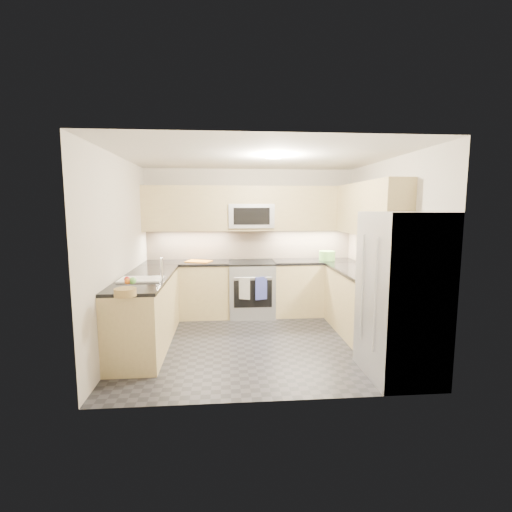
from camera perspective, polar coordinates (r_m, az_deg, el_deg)
name	(u,v)px	position (r m, az deg, el deg)	size (l,w,h in m)	color
floor	(258,341)	(5.27, 0.33, -13.01)	(3.60, 3.20, 0.00)	black
ceiling	(258,157)	(4.98, 0.35, 15.05)	(3.60, 3.20, 0.02)	beige
wall_back	(250,241)	(6.56, -0.91, 2.29)	(3.60, 0.02, 2.50)	#BDB4A5
wall_front	(274,273)	(3.40, 2.75, -2.62)	(3.60, 0.02, 2.50)	#BDB4A5
wall_left	(121,253)	(5.13, -20.10, 0.38)	(0.02, 3.20, 2.50)	#BDB4A5
wall_right	(388,251)	(5.43, 19.60, 0.77)	(0.02, 3.20, 2.50)	#BDB4A5
base_cab_back_left	(187,290)	(6.40, -10.53, -5.21)	(1.42, 0.60, 0.90)	tan
base_cab_back_right	(314,288)	(6.55, 8.87, -4.89)	(1.42, 0.60, 0.90)	tan
base_cab_right	(361,305)	(5.60, 15.78, -7.22)	(0.60, 1.70, 0.90)	tan
base_cab_peninsula	(147,312)	(5.22, -16.49, -8.33)	(0.60, 2.00, 0.90)	tan
countertop_back_left	(187,263)	(6.32, -10.63, -1.05)	(1.42, 0.63, 0.04)	black
countertop_back_right	(314,261)	(6.47, 8.96, -0.82)	(1.42, 0.63, 0.04)	black
countertop_right	(362,273)	(5.50, 15.96, -2.48)	(0.63, 1.70, 0.04)	black
countertop_peninsula	(145,278)	(5.11, -16.69, -3.25)	(0.63, 2.00, 0.04)	black
upper_cab_back	(251,209)	(6.35, -0.82, 7.32)	(3.60, 0.35, 0.75)	tan
upper_cab_right	(369,209)	(5.59, 17.05, 6.96)	(0.35, 1.95, 0.75)	tan
backsplash_back	(250,244)	(6.56, -0.91, 1.81)	(3.60, 0.01, 0.51)	#C2A78C
backsplash_right	(374,251)	(5.85, 17.73, 0.76)	(0.01, 2.30, 0.51)	#C2A78C
gas_range	(251,289)	(6.36, -0.70, -5.13)	(0.76, 0.65, 0.91)	#969A9D
range_cooktop	(251,263)	(6.27, -0.71, -1.02)	(0.76, 0.65, 0.03)	black
oven_door_glass	(253,294)	(6.04, -0.47, -5.86)	(0.62, 0.02, 0.45)	black
oven_handle	(253,278)	(5.96, -0.46, -3.38)	(0.02, 0.02, 0.60)	#B2B5BA
microwave	(251,216)	(6.33, -0.80, 6.19)	(0.76, 0.40, 0.40)	#A5A6AD
microwave_door	(252,216)	(6.13, -0.66, 6.14)	(0.60, 0.01, 0.28)	black
refrigerator	(401,296)	(4.32, 21.43, -5.69)	(0.70, 0.90, 1.80)	#ACADB4
fridge_handle_left	(375,296)	(4.00, 17.82, -5.83)	(0.02, 0.02, 1.20)	#B2B5BA
fridge_handle_right	(362,288)	(4.32, 15.99, -4.76)	(0.02, 0.02, 1.20)	#B2B5BA
sink_basin	(141,285)	(4.88, -17.27, -4.26)	(0.52, 0.38, 0.16)	white
faucet	(162,269)	(4.79, -14.33, -1.93)	(0.03, 0.03, 0.28)	silver
utensil_bowl	(327,256)	(6.50, 10.88, 0.06)	(0.28, 0.28, 0.16)	#66AE4A
cutting_board	(199,261)	(6.29, -8.80, -0.80)	(0.40, 0.28, 0.01)	orange
fruit_basket	(125,292)	(4.05, -19.48, -5.29)	(0.22, 0.22, 0.08)	#A1834B
fruit_apple	(127,279)	(4.35, -19.23, -3.41)	(0.06, 0.06, 0.06)	red
fruit_pear	(133,281)	(4.25, -18.43, -3.63)	(0.08, 0.08, 0.08)	#65BE51
dish_towel_check	(244,289)	(5.97, -1.80, -5.03)	(0.19, 0.02, 0.35)	silver
dish_towel_blue	(261,288)	(5.99, 0.79, -4.99)	(0.20, 0.02, 0.37)	#343B8F
fruit_orange	(127,281)	(4.25, -19.17, -3.69)	(0.06, 0.06, 0.06)	orange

